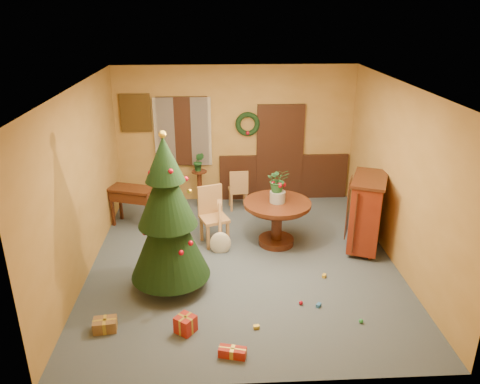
{
  "coord_description": "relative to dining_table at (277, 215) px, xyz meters",
  "views": [
    {
      "loc": [
        -0.42,
        -6.87,
        4.0
      ],
      "look_at": [
        -0.03,
        0.4,
        1.09
      ],
      "focal_mm": 35.0,
      "sensor_mm": 36.0,
      "label": 1
    }
  ],
  "objects": [
    {
      "name": "gift_a",
      "position": [
        -2.56,
        -2.29,
        -0.49
      ],
      "size": [
        0.32,
        0.25,
        0.16
      ],
      "color": "brown",
      "rests_on": "floor"
    },
    {
      "name": "plant_stand",
      "position": [
        -1.41,
        1.71,
        -0.06
      ],
      "size": [
        0.32,
        0.32,
        0.82
      ],
      "color": "black",
      "rests_on": "floor"
    },
    {
      "name": "centerpiece_plant",
      "position": [
        0.0,
        0.0,
        0.65
      ],
      "size": [
        0.38,
        0.33,
        0.42
      ],
      "primitive_type": "imported",
      "color": "#1E4C23",
      "rests_on": "urn"
    },
    {
      "name": "room_envelope",
      "position": [
        -0.43,
        2.12,
        0.55
      ],
      "size": [
        5.5,
        5.5,
        5.5
      ],
      "color": "#394554",
      "rests_on": "ground"
    },
    {
      "name": "toy_c",
      "position": [
        0.62,
        -1.16,
        -0.55
      ],
      "size": [
        0.08,
        0.09,
        0.05
      ],
      "primitive_type": "cube",
      "rotation": [
        0.0,
        0.0,
        1.05
      ],
      "color": "gold",
      "rests_on": "floor"
    },
    {
      "name": "toy_d",
      "position": [
        0.12,
        -1.86,
        -0.54
      ],
      "size": [
        0.06,
        0.06,
        0.06
      ],
      "primitive_type": "sphere",
      "color": "#B10B1F",
      "rests_on": "floor"
    },
    {
      "name": "stand_plant",
      "position": [
        -1.41,
        1.71,
        0.45
      ],
      "size": [
        0.25,
        0.22,
        0.4
      ],
      "primitive_type": "imported",
      "rotation": [
        0.0,
        0.0,
        -0.22
      ],
      "color": "#19471E",
      "rests_on": "plant_stand"
    },
    {
      "name": "chair_near",
      "position": [
        -1.14,
        0.16,
        -0.01
      ],
      "size": [
        0.58,
        0.58,
        1.05
      ],
      "color": "olive",
      "rests_on": "floor"
    },
    {
      "name": "guitar",
      "position": [
        -1.01,
        -0.27,
        -0.13
      ],
      "size": [
        0.43,
        0.6,
        0.85
      ],
      "primitive_type": null,
      "rotation": [
        -0.49,
        0.0,
        -0.1
      ],
      "color": "beige",
      "rests_on": "floor"
    },
    {
      "name": "writing_desk",
      "position": [
        -2.67,
        0.94,
        0.01
      ],
      "size": [
        0.96,
        0.68,
        0.77
      ],
      "color": "black",
      "rests_on": "floor"
    },
    {
      "name": "dining_table",
      "position": [
        0.0,
        0.0,
        0.0
      ],
      "size": [
        1.18,
        1.18,
        0.81
      ],
      "color": "black",
      "rests_on": "floor"
    },
    {
      "name": "toy_e",
      "position": [
        -0.56,
        -2.37,
        -0.55
      ],
      "size": [
        0.09,
        0.06,
        0.05
      ],
      "primitive_type": "cube",
      "rotation": [
        0.0,
        0.0,
        0.13
      ],
      "color": "gold",
      "rests_on": "floor"
    },
    {
      "name": "gift_d",
      "position": [
        -0.9,
        -2.88,
        -0.51
      ],
      "size": [
        0.36,
        0.22,
        0.12
      ],
      "color": "maroon",
      "rests_on": "floor"
    },
    {
      "name": "gift_c",
      "position": [
        -1.77,
        -1.21,
        -0.5
      ],
      "size": [
        0.29,
        0.29,
        0.13
      ],
      "color": "brown",
      "rests_on": "floor"
    },
    {
      "name": "chair_far",
      "position": [
        -0.6,
        1.56,
        -0.1
      ],
      "size": [
        0.41,
        0.41,
        0.88
      ],
      "color": "olive",
      "rests_on": "floor"
    },
    {
      "name": "gift_b",
      "position": [
        -1.5,
        -2.37,
        -0.46
      ],
      "size": [
        0.32,
        0.32,
        0.23
      ],
      "color": "maroon",
      "rests_on": "floor"
    },
    {
      "name": "toy_b",
      "position": [
        0.86,
        -2.33,
        -0.54
      ],
      "size": [
        0.06,
        0.06,
        0.06
      ],
      "primitive_type": "sphere",
      "color": "green",
      "rests_on": "floor"
    },
    {
      "name": "urn",
      "position": [
        0.0,
        0.0,
        0.34
      ],
      "size": [
        0.27,
        0.27,
        0.2
      ],
      "primitive_type": "cylinder",
      "color": "slate",
      "rests_on": "dining_table"
    },
    {
      "name": "christmas_tree",
      "position": [
        -1.76,
        -1.29,
        0.59
      ],
      "size": [
        1.18,
        1.18,
        2.44
      ],
      "color": "#382111",
      "rests_on": "floor"
    },
    {
      "name": "sideboard",
      "position": [
        1.52,
        -0.24,
        0.14
      ],
      "size": [
        0.9,
        1.16,
        1.33
      ],
      "color": "#59110A",
      "rests_on": "floor"
    },
    {
      "name": "toy_a",
      "position": [
        0.37,
        -1.93,
        -0.55
      ],
      "size": [
        0.09,
        0.09,
        0.05
      ],
      "primitive_type": "cube",
      "rotation": [
        0.0,
        0.0,
        0.92
      ],
      "color": "#2763AC",
      "rests_on": "floor"
    }
  ]
}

